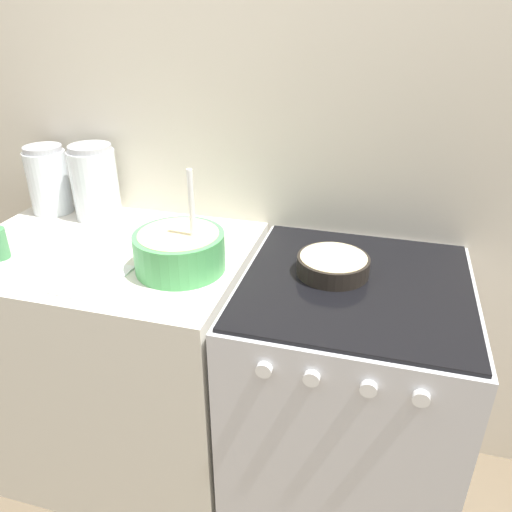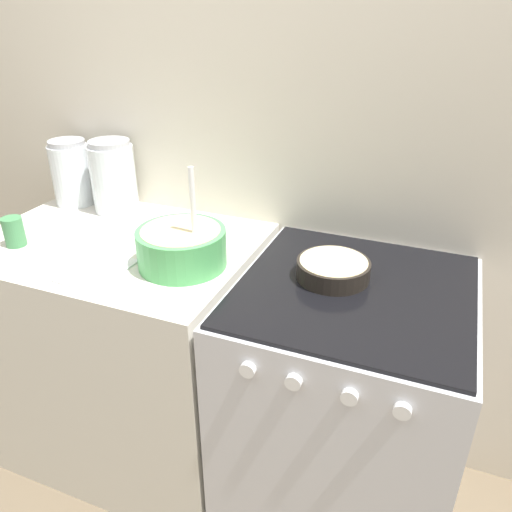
{
  "view_description": "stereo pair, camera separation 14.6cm",
  "coord_description": "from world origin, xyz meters",
  "px_view_note": "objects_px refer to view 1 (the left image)",
  "views": [
    {
      "loc": [
        0.4,
        -0.93,
        1.62
      ],
      "look_at": [
        0.05,
        0.32,
        0.95
      ],
      "focal_mm": 35.0,
      "sensor_mm": 36.0,
      "label": 1
    },
    {
      "loc": [
        0.54,
        -0.88,
        1.62
      ],
      "look_at": [
        0.05,
        0.32,
        0.95
      ],
      "focal_mm": 35.0,
      "sensor_mm": 36.0,
      "label": 2
    }
  ],
  "objects_px": {
    "stove": "(344,401)",
    "storage_jar_middle": "(95,187)",
    "baking_pan": "(333,265)",
    "mixing_bowl": "(180,249)",
    "storage_jar_left": "(49,184)"
  },
  "relations": [
    {
      "from": "stove",
      "to": "baking_pan",
      "type": "relative_size",
      "value": 4.27
    },
    {
      "from": "stove",
      "to": "baking_pan",
      "type": "height_order",
      "value": "baking_pan"
    },
    {
      "from": "storage_jar_left",
      "to": "storage_jar_middle",
      "type": "height_order",
      "value": "storage_jar_middle"
    },
    {
      "from": "stove",
      "to": "storage_jar_middle",
      "type": "distance_m",
      "value": 1.15
    },
    {
      "from": "mixing_bowl",
      "to": "baking_pan",
      "type": "xyz_separation_m",
      "value": [
        0.44,
        0.09,
        -0.04
      ]
    },
    {
      "from": "mixing_bowl",
      "to": "baking_pan",
      "type": "bearing_deg",
      "value": 11.8
    },
    {
      "from": "storage_jar_left",
      "to": "mixing_bowl",
      "type": "bearing_deg",
      "value": -24.71
    },
    {
      "from": "stove",
      "to": "storage_jar_left",
      "type": "xyz_separation_m",
      "value": [
        -1.16,
        0.24,
        0.56
      ]
    },
    {
      "from": "stove",
      "to": "storage_jar_middle",
      "type": "xyz_separation_m",
      "value": [
        -0.97,
        0.24,
        0.57
      ]
    },
    {
      "from": "baking_pan",
      "to": "storage_jar_left",
      "type": "height_order",
      "value": "storage_jar_left"
    },
    {
      "from": "mixing_bowl",
      "to": "storage_jar_middle",
      "type": "bearing_deg",
      "value": 146.65
    },
    {
      "from": "storage_jar_left",
      "to": "stove",
      "type": "bearing_deg",
      "value": -11.51
    },
    {
      "from": "storage_jar_middle",
      "to": "storage_jar_left",
      "type": "bearing_deg",
      "value": 180.0
    },
    {
      "from": "baking_pan",
      "to": "storage_jar_middle",
      "type": "distance_m",
      "value": 0.92
    },
    {
      "from": "storage_jar_left",
      "to": "storage_jar_middle",
      "type": "distance_m",
      "value": 0.19
    }
  ]
}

